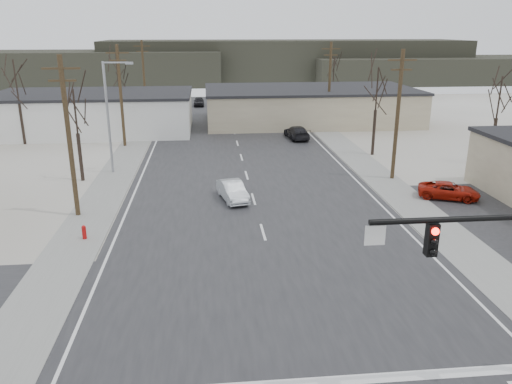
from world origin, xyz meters
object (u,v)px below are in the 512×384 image
Objects in this scene: sedan_crossing at (233,191)px; car_parked_red at (449,191)px; fire_hydrant at (84,232)px; car_far_a at (297,132)px; car_far_b at (199,102)px.

car_parked_red is (15.12, -1.19, -0.09)m from sedan_crossing.
car_far_a is (16.76, 25.69, 0.28)m from fire_hydrant.
fire_hydrant is 51.46m from car_far_b.
fire_hydrant is at bearing 51.16° from car_far_a.
sedan_crossing is 1.03× the size of car_far_b.
car_far_a reaches higher than car_parked_red.
car_far_b is (5.94, 51.11, 0.25)m from fire_hydrant.
car_parked_red is (17.92, -46.31, -0.09)m from car_far_b.
sedan_crossing is at bearing 108.10° from car_parked_red.
fire_hydrant is 30.67m from car_far_a.
car_parked_red is at bearing -68.25° from car_far_b.
car_parked_red is (23.86, 4.81, 0.16)m from fire_hydrant.
sedan_crossing is at bearing 34.47° from fire_hydrant.
car_far_a is 22.05m from car_parked_red.
sedan_crossing reaches higher than car_parked_red.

